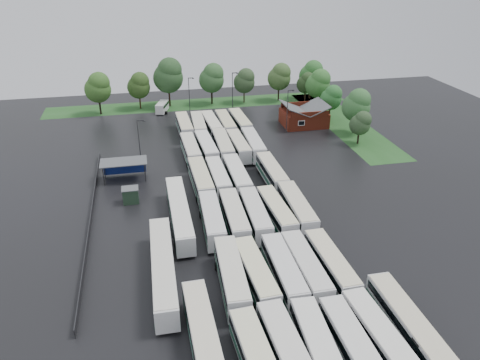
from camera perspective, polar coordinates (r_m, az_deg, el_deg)
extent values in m
plane|color=black|center=(69.44, 0.46, -6.30)|extent=(160.00, 160.00, 0.00)
cube|color=maroon|center=(112.30, 7.78, 7.48)|extent=(10.00, 8.00, 3.40)
cube|color=#4C4F51|center=(110.70, 6.63, 8.69)|extent=(5.07, 8.60, 2.19)
cube|color=#4C4F51|center=(112.35, 9.08, 8.80)|extent=(5.07, 8.60, 2.19)
cube|color=maroon|center=(108.05, 8.55, 7.91)|extent=(9.00, 0.20, 1.20)
cube|color=silver|center=(107.95, 7.49, 6.90)|extent=(1.60, 0.12, 1.20)
cylinder|color=#2D2D30|center=(85.35, -16.31, 0.43)|extent=(0.16, 0.16, 3.40)
cylinder|color=#2D2D30|center=(84.98, -11.49, 0.88)|extent=(0.16, 0.16, 3.40)
cylinder|color=#2D2D30|center=(88.26, -16.21, 1.31)|extent=(0.16, 0.16, 3.40)
cylinder|color=#2D2D30|center=(87.89, -11.55, 1.75)|extent=(0.16, 0.16, 3.40)
cube|color=#4C4F51|center=(85.82, -14.03, 2.19)|extent=(8.20, 4.20, 0.15)
cube|color=navy|center=(88.32, -13.88, 1.55)|extent=(7.60, 0.08, 2.60)
cube|color=#1B3220|center=(78.60, -13.19, -1.85)|extent=(2.50, 2.00, 2.50)
cube|color=#4C4F51|center=(78.01, -13.29, -1.00)|extent=(2.70, 2.20, 0.12)
cube|color=#22521F|center=(128.38, -5.00, 9.23)|extent=(80.00, 10.00, 0.01)
cube|color=#22521F|center=(116.49, 12.41, 6.92)|extent=(10.00, 50.00, 0.01)
cube|color=#2D2D30|center=(75.38, -17.68, -4.31)|extent=(0.10, 50.00, 1.20)
cube|color=black|center=(47.49, 2.23, -20.98)|extent=(3.32, 12.25, 0.93)
cube|color=#F0EBBE|center=(46.82, 2.25, -20.22)|extent=(3.16, 12.37, 0.13)
cylinder|color=black|center=(51.66, 1.03, -19.30)|extent=(2.68, 1.01, 1.01)
cube|color=silver|center=(48.60, 5.97, -20.61)|extent=(3.29, 13.20, 3.00)
cube|color=black|center=(48.17, 6.00, -20.13)|extent=(3.33, 12.67, 0.96)
cube|color=silver|center=(47.48, 6.06, -19.33)|extent=(3.16, 12.80, 0.13)
cylinder|color=black|center=(52.44, 4.45, -18.51)|extent=(2.78, 1.05, 1.05)
cube|color=silver|center=(49.36, 9.65, -20.04)|extent=(3.36, 13.04, 2.96)
cube|color=black|center=(48.93, 9.70, -19.55)|extent=(3.39, 12.53, 0.95)
cube|color=#21513B|center=(49.82, 9.59, -20.55)|extent=(3.40, 12.79, 0.65)
cube|color=white|center=(48.27, 9.79, -18.77)|extent=(3.23, 12.65, 0.13)
cylinder|color=black|center=(53.08, 7.86, -18.05)|extent=(2.75, 1.03, 1.03)
cube|color=silver|center=(50.29, 13.70, -19.46)|extent=(2.69, 12.78, 2.93)
cube|color=black|center=(49.88, 13.77, -18.99)|extent=(2.76, 12.27, 0.94)
cube|color=#1B4F36|center=(50.75, 13.61, -19.97)|extent=(2.75, 12.53, 0.64)
cube|color=silver|center=(49.24, 13.89, -18.22)|extent=(2.59, 12.40, 0.13)
cylinder|color=black|center=(53.89, 11.65, -17.61)|extent=(2.72, 1.02, 1.02)
cube|color=silver|center=(51.93, 16.73, -18.16)|extent=(3.27, 12.84, 2.92)
cube|color=black|center=(51.53, 16.81, -17.69)|extent=(3.31, 12.33, 0.93)
cube|color=#134630|center=(52.37, 16.63, -18.67)|extent=(3.31, 12.59, 0.64)
cube|color=white|center=(50.91, 16.95, -16.94)|extent=(3.15, 12.45, 0.13)
cylinder|color=black|center=(55.45, 14.54, -16.48)|extent=(2.70, 1.02, 1.02)
cube|color=silver|center=(57.63, -1.05, -11.61)|extent=(3.32, 13.17, 2.99)
cube|color=black|center=(57.27, -1.05, -11.14)|extent=(3.36, 12.65, 0.96)
cube|color=#1D4B34|center=(58.04, -1.04, -12.13)|extent=(3.37, 12.91, 0.66)
cube|color=silver|center=(56.69, -1.06, -10.37)|extent=(3.20, 12.77, 0.13)
cylinder|color=black|center=(55.44, -0.17, -15.43)|extent=(2.77, 1.04, 1.04)
cylinder|color=black|center=(61.81, -1.80, -10.38)|extent=(2.77, 1.04, 1.04)
cube|color=silver|center=(58.12, 1.90, -11.36)|extent=(3.19, 12.55, 2.85)
cube|color=black|center=(57.78, 1.91, -10.92)|extent=(3.23, 12.05, 0.91)
cube|color=#134A32|center=(58.51, 1.89, -11.85)|extent=(3.23, 12.30, 0.63)
cube|color=#F3EBB8|center=(57.24, 1.92, -10.19)|extent=(3.07, 12.17, 0.12)
cylinder|color=black|center=(56.06, 2.88, -14.94)|extent=(2.64, 0.99, 0.99)
cylinder|color=black|center=(62.07, 0.99, -10.22)|extent=(2.64, 0.99, 0.99)
cube|color=silver|center=(58.73, 5.33, -10.99)|extent=(2.79, 12.70, 2.90)
cube|color=black|center=(58.38, 5.35, -10.53)|extent=(2.84, 12.19, 0.93)
cube|color=#23503C|center=(59.11, 5.30, -11.48)|extent=(2.83, 12.44, 0.64)
cube|color=silver|center=(57.83, 5.39, -9.80)|extent=(2.68, 12.32, 0.13)
cylinder|color=black|center=(56.66, 6.49, -14.56)|extent=(2.69, 1.01, 1.01)
cylinder|color=black|center=(62.69, 4.18, -9.87)|extent=(2.69, 1.01, 1.01)
cube|color=silver|center=(59.52, 7.97, -10.56)|extent=(2.69, 12.76, 2.92)
cube|color=black|center=(59.17, 8.01, -10.11)|extent=(2.75, 12.25, 0.94)
cube|color=#124C37|center=(59.90, 7.93, -11.05)|extent=(2.74, 12.51, 0.64)
cube|color=silver|center=(58.63, 8.06, -9.38)|extent=(2.58, 12.38, 0.13)
cylinder|color=black|center=(57.47, 9.26, -14.09)|extent=(2.71, 1.02, 1.02)
cylinder|color=black|center=(63.46, 6.66, -9.48)|extent=(2.71, 1.02, 1.02)
cube|color=silver|center=(60.65, 11.01, -10.10)|extent=(2.84, 12.51, 2.85)
cube|color=black|center=(60.32, 11.06, -9.66)|extent=(2.89, 12.01, 0.91)
cube|color=#1F4F3B|center=(61.02, 10.96, -10.57)|extent=(2.89, 12.26, 0.63)
cube|color=beige|center=(59.80, 11.13, -8.95)|extent=(2.73, 12.13, 0.12)
cylinder|color=black|center=(58.68, 12.38, -13.44)|extent=(2.65, 1.00, 1.00)
cylinder|color=black|center=(64.43, 9.56, -9.10)|extent=(2.65, 1.00, 1.00)
cube|color=silver|center=(68.71, -3.43, -4.83)|extent=(3.16, 12.87, 2.93)
cube|color=black|center=(68.41, -3.45, -4.41)|extent=(3.20, 12.36, 0.94)
cube|color=#1D543B|center=(69.05, -3.42, -5.28)|extent=(3.20, 12.61, 0.64)
cube|color=silver|center=(67.95, -3.47, -3.73)|extent=(3.04, 12.48, 0.13)
cylinder|color=black|center=(66.09, -2.84, -7.71)|extent=(2.71, 1.02, 1.02)
cylinder|color=black|center=(72.94, -3.91, -4.19)|extent=(2.71, 1.02, 1.02)
cube|color=silver|center=(69.23, -0.72, -4.51)|extent=(3.00, 12.89, 2.94)
cube|color=black|center=(68.93, -0.72, -4.09)|extent=(3.05, 12.38, 0.94)
cube|color=#1C5841|center=(69.56, -0.71, -4.97)|extent=(3.05, 12.63, 0.65)
cube|color=silver|center=(68.46, -0.72, -3.42)|extent=(2.88, 12.50, 0.13)
cylinder|color=black|center=(66.61, 0.00, -7.37)|extent=(2.73, 1.03, 1.03)
cylinder|color=black|center=(73.45, -1.35, -3.90)|extent=(2.73, 1.03, 1.03)
cube|color=silver|center=(69.75, 1.85, -4.29)|extent=(3.00, 12.79, 2.91)
cube|color=black|center=(69.46, 1.86, -3.87)|extent=(3.05, 12.28, 0.93)
cube|color=#225940|center=(70.08, 1.85, -4.74)|extent=(3.04, 12.53, 0.64)
cube|color=silver|center=(69.00, 1.87, -3.20)|extent=(2.88, 12.40, 0.13)
cylinder|color=black|center=(67.18, 2.67, -7.08)|extent=(2.70, 1.02, 1.02)
cylinder|color=black|center=(73.90, 1.09, -3.69)|extent=(2.70, 1.02, 1.02)
cube|color=silver|center=(70.72, 4.46, -3.94)|extent=(3.14, 12.53, 2.85)
cube|color=black|center=(70.43, 4.47, -3.54)|extent=(3.18, 12.04, 0.91)
cube|color=#104A33|center=(71.03, 4.44, -4.38)|extent=(3.18, 12.28, 0.63)
cube|color=beige|center=(69.99, 4.50, -2.90)|extent=(3.02, 12.15, 0.12)
cylinder|color=black|center=(68.23, 5.35, -6.61)|extent=(2.64, 0.99, 0.99)
cylinder|color=black|center=(74.73, 3.58, -3.39)|extent=(2.64, 0.99, 0.99)
cube|color=silver|center=(71.76, 6.93, -3.50)|extent=(2.97, 13.09, 2.99)
cube|color=black|center=(71.47, 6.95, -3.08)|extent=(3.02, 12.57, 0.96)
cube|color=#1E4934|center=(72.08, 6.90, -3.95)|extent=(3.01, 12.83, 0.66)
cube|color=beige|center=(71.01, 7.00, -2.41)|extent=(2.85, 12.70, 0.13)
cylinder|color=black|center=(69.17, 7.95, -6.24)|extent=(2.77, 1.04, 1.04)
cylinder|color=black|center=(75.92, 5.88, -2.96)|extent=(2.77, 1.04, 1.04)
cube|color=silver|center=(80.32, -4.81, 0.03)|extent=(2.96, 13.16, 3.01)
cube|color=black|center=(80.05, -4.82, 0.41)|extent=(3.01, 12.64, 0.96)
cube|color=#184A32|center=(80.61, -4.79, -0.40)|extent=(3.01, 12.90, 0.66)
cube|color=beige|center=(79.64, -4.85, 1.03)|extent=(2.84, 12.76, 0.13)
cylinder|color=black|center=(77.30, -4.34, -2.32)|extent=(2.79, 1.05, 1.05)
cylinder|color=black|center=(84.72, -5.15, 0.34)|extent=(2.79, 1.05, 1.05)
cube|color=silver|center=(81.07, -2.67, 0.27)|extent=(2.67, 12.39, 2.84)
cube|color=black|center=(80.83, -2.67, 0.63)|extent=(2.73, 11.90, 0.91)
cube|color=#135133|center=(81.35, -2.66, -0.13)|extent=(2.72, 12.15, 0.62)
cube|color=white|center=(80.44, -2.69, 1.21)|extent=(2.57, 12.02, 0.12)
cylinder|color=black|center=(78.24, -2.16, -1.91)|extent=(2.63, 0.99, 0.99)
cylinder|color=black|center=(85.21, -3.09, 0.55)|extent=(2.63, 0.99, 0.99)
cube|color=silver|center=(81.22, -0.38, 0.43)|extent=(2.73, 13.10, 3.00)
cube|color=black|center=(80.96, -0.38, 0.82)|extent=(2.80, 12.58, 0.96)
cube|color=#135536|center=(81.51, -0.38, 0.02)|extent=(2.79, 12.84, 0.66)
cube|color=white|center=(80.55, -0.38, 1.43)|extent=(2.62, 12.71, 0.13)
cylinder|color=black|center=(78.24, 0.25, -1.86)|extent=(2.78, 1.05, 1.05)
cylinder|color=black|center=(85.58, -0.95, 0.72)|extent=(2.78, 1.05, 1.05)
cube|color=silver|center=(82.82, 3.91, 0.85)|extent=(2.73, 12.65, 2.89)
cube|color=black|center=(82.58, 3.92, 1.21)|extent=(2.79, 12.14, 0.93)
cube|color=#1C553E|center=(83.10, 3.90, 0.45)|extent=(2.78, 12.40, 0.64)
cube|color=beige|center=(82.19, 3.94, 1.79)|extent=(2.62, 12.27, 0.13)
cylinder|color=black|center=(80.00, 4.66, -1.30)|extent=(2.68, 1.01, 1.01)
cylinder|color=black|center=(86.96, 3.17, 1.10)|extent=(2.68, 1.01, 1.01)
cube|color=silver|center=(92.91, -6.04, 3.66)|extent=(2.90, 12.57, 2.87)
cube|color=black|center=(92.69, -6.06, 3.99)|extent=(2.95, 12.07, 0.92)
cube|color=#245A43|center=(93.15, -6.02, 3.30)|extent=(2.95, 12.32, 0.63)
cube|color=silver|center=(92.36, -6.08, 4.51)|extent=(2.79, 12.19, 0.13)
cylinder|color=black|center=(89.82, -5.70, 1.86)|extent=(2.66, 1.00, 1.00)
cylinder|color=black|center=(97.14, -6.27, 3.76)|extent=(2.66, 1.00, 1.00)
cube|color=silver|center=(93.45, -4.11, 3.91)|extent=(3.15, 12.97, 2.95)
cube|color=black|center=(93.23, -4.13, 4.25)|extent=(3.19, 12.45, 0.94)
cube|color=#1B563A|center=(93.69, -4.10, 3.55)|extent=(3.19, 12.71, 0.65)
cube|color=white|center=(92.88, -4.14, 4.79)|extent=(3.02, 12.58, 0.13)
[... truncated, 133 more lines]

